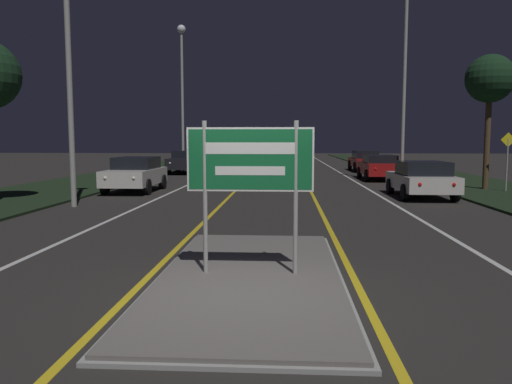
% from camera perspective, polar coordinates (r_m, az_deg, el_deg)
% --- Properties ---
extents(ground_plane, '(160.00, 160.00, 0.00)m').
position_cam_1_polar(ground_plane, '(7.03, -1.16, -11.80)').
color(ground_plane, '#282623').
extents(median_island, '(2.84, 6.27, 0.10)m').
position_cam_1_polar(median_island, '(7.83, -0.66, -9.64)').
color(median_island, '#999993').
rests_on(median_island, ground_plane).
extents(verge_left, '(5.00, 100.00, 0.08)m').
position_cam_1_polar(verge_left, '(28.58, -17.17, 1.40)').
color(verge_left, black).
rests_on(verge_left, ground_plane).
extents(verge_right, '(5.00, 100.00, 0.08)m').
position_cam_1_polar(verge_right, '(28.22, 21.92, 1.18)').
color(verge_right, black).
rests_on(verge_right, ground_plane).
extents(centre_line_yellow_left, '(0.12, 70.00, 0.01)m').
position_cam_1_polar(centre_line_yellow_left, '(31.83, -0.47, 2.03)').
color(centre_line_yellow_left, gold).
rests_on(centre_line_yellow_left, ground_plane).
extents(centre_line_yellow_right, '(0.12, 70.00, 0.01)m').
position_cam_1_polar(centre_line_yellow_right, '(31.77, 5.34, 1.99)').
color(centre_line_yellow_right, gold).
rests_on(centre_line_yellow_right, ground_plane).
extents(lane_line_white_left, '(0.12, 70.00, 0.01)m').
position_cam_1_polar(lane_line_white_left, '(32.10, -5.09, 2.04)').
color(lane_line_white_left, silver).
rests_on(lane_line_white_left, ground_plane).
extents(lane_line_white_right, '(0.12, 70.00, 0.01)m').
position_cam_1_polar(lane_line_white_right, '(31.96, 9.99, 1.95)').
color(lane_line_white_right, silver).
rests_on(lane_line_white_right, ground_plane).
extents(edge_line_white_left, '(0.10, 70.00, 0.01)m').
position_cam_1_polar(edge_line_white_left, '(32.68, -10.30, 2.03)').
color(edge_line_white_left, silver).
rests_on(edge_line_white_left, ground_plane).
extents(edge_line_white_right, '(0.10, 70.00, 0.01)m').
position_cam_1_polar(edge_line_white_right, '(32.44, 15.26, 1.89)').
color(edge_line_white_right, silver).
rests_on(edge_line_white_right, ground_plane).
extents(highway_sign, '(1.93, 0.07, 2.34)m').
position_cam_1_polar(highway_sign, '(7.55, -0.68, 2.90)').
color(highway_sign, '#9E9E99').
rests_on(highway_sign, median_island).
extents(streetlight_left_near, '(0.58, 0.58, 8.75)m').
position_cam_1_polar(streetlight_left_near, '(17.59, -20.78, 18.08)').
color(streetlight_left_near, '#9E9E99').
rests_on(streetlight_left_near, ground_plane).
extents(streetlight_left_far, '(0.57, 0.57, 9.84)m').
position_cam_1_polar(streetlight_left_far, '(34.82, -8.45, 13.03)').
color(streetlight_left_far, '#9E9E99').
rests_on(streetlight_left_far, ground_plane).
extents(streetlight_right_near, '(0.45, 0.45, 10.01)m').
position_cam_1_polar(streetlight_right_near, '(26.99, 16.65, 13.78)').
color(streetlight_right_near, '#9E9E99').
rests_on(streetlight_right_near, ground_plane).
extents(car_receding_0, '(1.97, 4.12, 1.37)m').
position_cam_1_polar(car_receding_0, '(19.85, 18.38, 1.48)').
color(car_receding_0, silver).
rests_on(car_receding_0, ground_plane).
extents(car_receding_1, '(1.89, 4.38, 1.37)m').
position_cam_1_polar(car_receding_1, '(28.15, 13.85, 2.84)').
color(car_receding_1, maroon).
rests_on(car_receding_1, ground_plane).
extents(car_receding_2, '(1.85, 4.74, 1.46)m').
position_cam_1_polar(car_receding_2, '(36.01, 12.29, 3.57)').
color(car_receding_2, maroon).
rests_on(car_receding_2, ground_plane).
extents(car_approaching_0, '(1.93, 4.06, 1.45)m').
position_cam_1_polar(car_approaching_0, '(21.64, -13.61, 2.06)').
color(car_approaching_0, silver).
rests_on(car_approaching_0, ground_plane).
extents(car_approaching_1, '(1.93, 4.70, 1.50)m').
position_cam_1_polar(car_approaching_1, '(33.35, -7.95, 3.51)').
color(car_approaching_1, black).
rests_on(car_approaching_1, ground_plane).
extents(warning_sign, '(0.60, 0.06, 2.40)m').
position_cam_1_polar(warning_sign, '(22.90, 26.79, 3.71)').
color(warning_sign, '#9E9E99').
rests_on(warning_sign, verge_right).
extents(roadside_palm_right, '(2.01, 2.01, 5.67)m').
position_cam_1_polar(roadside_palm_right, '(23.59, 25.17, 11.48)').
color(roadside_palm_right, '#4C3823').
rests_on(roadside_palm_right, verge_right).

